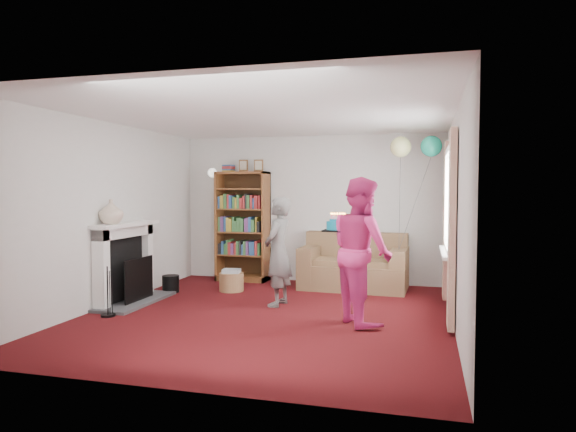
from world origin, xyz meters
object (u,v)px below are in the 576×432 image
(bookcase, at_px, (243,227))
(person_magenta, at_px, (362,250))
(person_striped, at_px, (278,251))
(birthday_cake, at_px, (338,226))
(sofa, at_px, (354,267))

(bookcase, distance_m, person_magenta, 3.33)
(person_striped, relative_size, birthday_cake, 4.46)
(person_striped, xyz_separation_m, birthday_cake, (0.91, -0.52, 0.40))
(sofa, xyz_separation_m, person_striped, (-0.84, -1.51, 0.41))
(sofa, height_order, person_striped, person_striped)
(birthday_cake, bearing_deg, bookcase, 132.15)
(bookcase, bearing_deg, person_striped, -56.84)
(bookcase, height_order, person_striped, bookcase)
(person_striped, bearing_deg, person_magenta, 68.38)
(birthday_cake, bearing_deg, sofa, 91.90)
(bookcase, xyz_separation_m, person_magenta, (2.34, -2.37, -0.06))
(bookcase, bearing_deg, sofa, -6.72)
(person_magenta, bearing_deg, sofa, -22.68)
(bookcase, relative_size, sofa, 1.26)
(person_striped, relative_size, person_magenta, 0.86)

